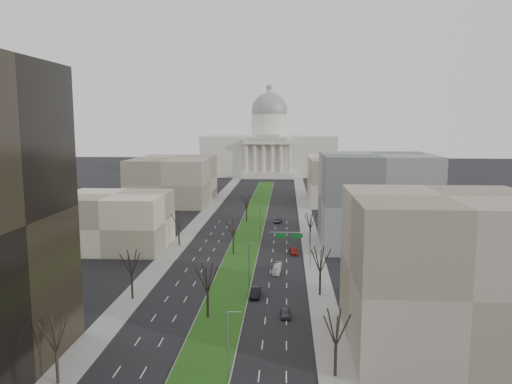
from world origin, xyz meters
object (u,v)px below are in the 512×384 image
at_px(car_red, 294,251).
at_px(car_grey_far, 278,221).
at_px(car_black, 255,292).
at_px(box_van, 277,268).
at_px(car_grey_near, 285,313).

bearing_deg(car_red, car_grey_far, 90.73).
height_order(car_black, box_van, box_van).
xyz_separation_m(car_grey_near, car_red, (1.94, 40.16, 0.00)).
relative_size(car_grey_far, box_van, 0.74).
xyz_separation_m(car_black, car_red, (7.54, 30.82, -0.14)).
relative_size(car_black, car_red, 1.06).
bearing_deg(box_van, car_grey_near, -81.13).
bearing_deg(car_black, car_red, 77.40).
xyz_separation_m(car_grey_far, box_van, (0.85, -54.01, 0.23)).
relative_size(car_red, box_van, 0.75).
xyz_separation_m(car_black, car_grey_far, (2.87, 69.36, -0.18)).
relative_size(car_grey_near, car_black, 0.80).
bearing_deg(car_grey_far, car_grey_near, -81.21).
height_order(car_grey_near, box_van, box_van).
distance_m(car_grey_near, car_grey_far, 78.75).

